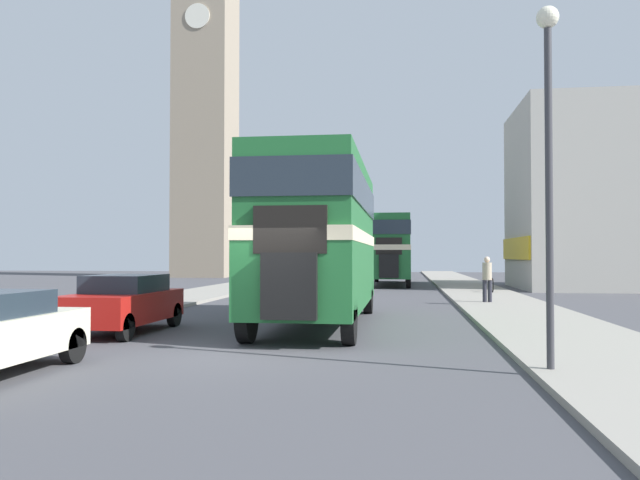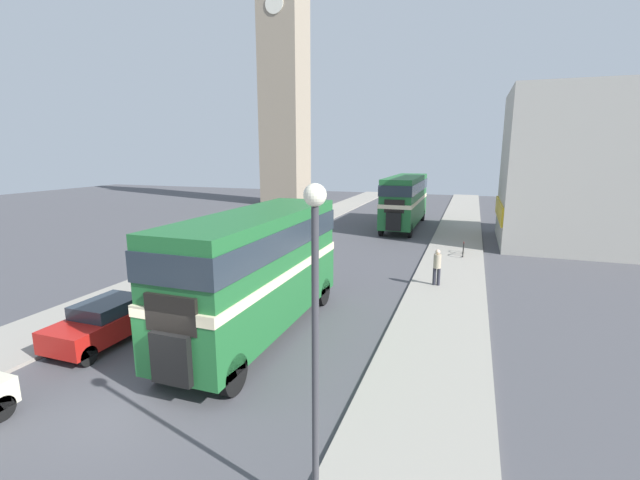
% 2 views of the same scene
% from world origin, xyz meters
% --- Properties ---
extents(ground_plane, '(120.00, 120.00, 0.00)m').
position_xyz_m(ground_plane, '(0.00, 0.00, 0.00)').
color(ground_plane, '#47474C').
extents(sidewalk_right, '(3.50, 120.00, 0.12)m').
position_xyz_m(sidewalk_right, '(6.75, 0.00, 0.06)').
color(sidewalk_right, gray).
rests_on(sidewalk_right, ground_plane).
extents(double_decker_bus, '(2.58, 9.54, 4.41)m').
position_xyz_m(double_decker_bus, '(0.69, 5.23, 2.63)').
color(double_decker_bus, '#1E602D').
rests_on(double_decker_bus, ground_plane).
extents(bus_distant, '(2.53, 10.89, 4.39)m').
position_xyz_m(bus_distant, '(2.18, 29.30, 2.62)').
color(bus_distant, '#1E602D').
rests_on(bus_distant, ground_plane).
extents(car_parked_mid, '(1.74, 3.92, 1.44)m').
position_xyz_m(car_parked_mid, '(-3.98, 2.94, 0.75)').
color(car_parked_mid, red).
rests_on(car_parked_mid, ground_plane).
extents(pedestrian_walking, '(0.36, 0.36, 1.76)m').
position_xyz_m(pedestrian_walking, '(6.22, 12.93, 1.12)').
color(pedestrian_walking, '#282833').
rests_on(pedestrian_walking, sidewalk_right).
extents(bicycle_on_pavement, '(0.05, 1.76, 0.78)m').
position_xyz_m(bicycle_on_pavement, '(7.29, 19.80, 0.48)').
color(bicycle_on_pavement, black).
rests_on(bicycle_on_pavement, sidewalk_right).
extents(street_lamp, '(0.36, 0.36, 5.86)m').
position_xyz_m(street_lamp, '(5.32, -1.51, 3.96)').
color(street_lamp, '#38383D').
rests_on(street_lamp, sidewalk_right).
extents(church_tower, '(5.07, 5.07, 40.21)m').
position_xyz_m(church_tower, '(-14.49, 41.71, 20.54)').
color(church_tower, gray).
rests_on(church_tower, ground_plane).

